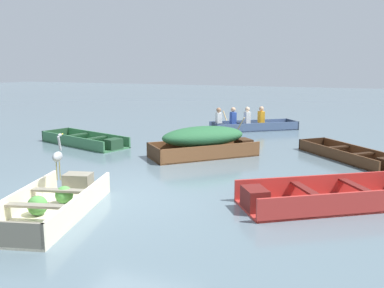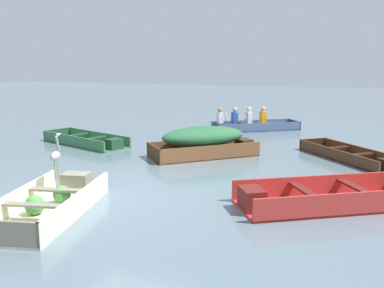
# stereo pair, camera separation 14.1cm
# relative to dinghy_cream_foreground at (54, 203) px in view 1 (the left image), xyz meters

# --- Properties ---
(ground_plane) EXTENTS (80.00, 80.00, 0.00)m
(ground_plane) POSITION_rel_dinghy_cream_foreground_xyz_m (0.62, 1.38, -0.15)
(ground_plane) COLOR slate
(dinghy_cream_foreground) EXTENTS (1.82, 2.98, 0.40)m
(dinghy_cream_foreground) POSITION_rel_dinghy_cream_foreground_xyz_m (0.00, 0.00, 0.00)
(dinghy_cream_foreground) COLOR beige
(dinghy_cream_foreground) RESTS_ON ground
(skiff_dark_varnish_near_moored) EXTENTS (2.80, 2.90, 0.30)m
(skiff_dark_varnish_near_moored) POSITION_rel_dinghy_cream_foreground_xyz_m (4.55, 6.20, -0.05)
(skiff_dark_varnish_near_moored) COLOR #4C2D19
(skiff_dark_varnish_near_moored) RESTS_ON ground
(skiff_wooden_brown_mid_moored) EXTENTS (2.82, 2.84, 0.83)m
(skiff_wooden_brown_mid_moored) POSITION_rel_dinghy_cream_foreground_xyz_m (0.81, 5.14, 0.32)
(skiff_wooden_brown_mid_moored) COLOR brown
(skiff_wooden_brown_mid_moored) RESTS_ON ground
(skiff_red_far_moored) EXTENTS (3.40, 2.84, 0.41)m
(skiff_red_far_moored) POSITION_rel_dinghy_cream_foreground_xyz_m (4.26, 2.10, -0.01)
(skiff_red_far_moored) COLOR #AD2D28
(skiff_red_far_moored) RESTS_ON ground
(skiff_green_outer_moored) EXTENTS (3.28, 1.90, 0.33)m
(skiff_green_outer_moored) POSITION_rel_dinghy_cream_foreground_xyz_m (-3.14, 5.30, -0.04)
(skiff_green_outer_moored) COLOR #387047
(skiff_green_outer_moored) RESTS_ON ground
(rowboat_slate_blue_with_crew) EXTENTS (3.21, 2.82, 0.89)m
(rowboat_slate_blue_with_crew) POSITION_rel_dinghy_cream_foreground_xyz_m (0.70, 10.18, 0.07)
(rowboat_slate_blue_with_crew) COLOR #475B7F
(rowboat_slate_blue_with_crew) RESTS_ON ground
(heron_on_dinghy) EXTENTS (0.23, 0.45, 0.84)m
(heron_on_dinghy) POSITION_rel_dinghy_cream_foreground_xyz_m (-0.30, 0.52, 0.72)
(heron_on_dinghy) COLOR olive
(heron_on_dinghy) RESTS_ON dinghy_cream_foreground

